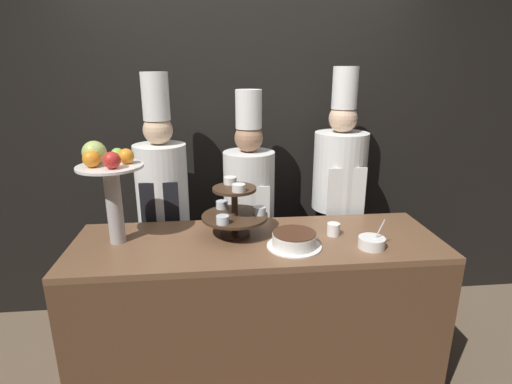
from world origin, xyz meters
The scene contains 10 objects.
wall_back centered at (0.00, 1.27, 1.40)m, with size 10.00×0.06×2.80m.
buffet_counter centered at (0.00, 0.34, 0.47)m, with size 2.06×0.67×0.95m.
tiered_stand centered at (-0.12, 0.42, 1.10)m, with size 0.38×0.38×0.33m.
fruit_pedestal centered at (-0.79, 0.39, 1.33)m, with size 0.34×0.34×0.56m.
cake_round centered at (0.19, 0.22, 0.99)m, with size 0.30×0.30×0.08m.
cup_white centered at (0.44, 0.36, 0.98)m, with size 0.07×0.07×0.07m.
serving_bowl_near centered at (0.60, 0.17, 0.98)m, with size 0.14×0.14×0.16m.
chef_left centered at (-0.59, 0.90, 0.99)m, with size 0.34×0.34×1.85m.
chef_center_left centered at (0.00, 0.90, 0.94)m, with size 0.35×0.35×1.74m.
chef_center_right centered at (0.63, 0.90, 1.02)m, with size 0.37×0.37×1.88m.
Camera 1 is at (-0.22, -1.71, 1.87)m, focal length 28.00 mm.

